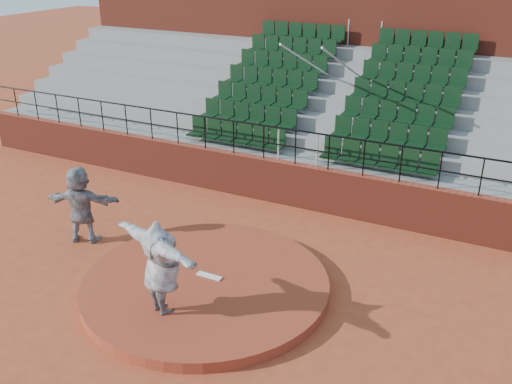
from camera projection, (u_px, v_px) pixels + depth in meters
ground at (206, 289)px, 12.79m from camera, size 90.00×90.00×0.00m
pitchers_mound at (206, 284)px, 12.74m from camera, size 5.50×5.50×0.25m
pitching_rubber at (209, 276)px, 12.81m from camera, size 0.60×0.15×0.03m
boundary_wall at (294, 184)px, 16.62m from camera, size 24.00×0.30×1.30m
wall_railing at (296, 140)px, 16.06m from camera, size 24.04×0.05×1.03m
seating_deck at (337, 125)px, 19.28m from camera, size 24.00×5.97×4.63m
press_box_facade at (375, 44)px, 21.65m from camera, size 24.00×3.00×7.10m
pitcher at (161, 267)px, 11.23m from camera, size 2.61×1.51×2.06m
fielder at (81, 205)px, 14.47m from camera, size 2.00×1.21×2.05m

